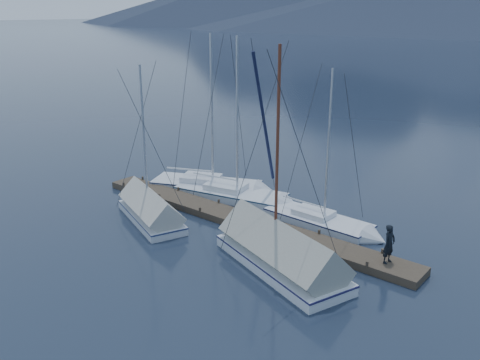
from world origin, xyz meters
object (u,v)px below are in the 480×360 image
Objects in this scene: person at (389,244)px; sailboat_open_right at (332,225)px; sailboat_open_left at (222,187)px; sailboat_covered_far at (148,210)px; sailboat_open_mid at (245,198)px; sailboat_covered_near at (273,252)px.

sailboat_open_right is at bearing 69.65° from person.
sailboat_open_left is 1.16× the size of sailboat_covered_far.
sailboat_open_mid is 1.15× the size of sailboat_covered_far.
sailboat_covered_near is 4.60m from person.
sailboat_open_mid is 5.96× the size of person.
person is at bearing -14.45° from sailboat_open_left.
sailboat_covered_far is at bearing -148.97° from sailboat_open_right.
person is at bearing -30.56° from sailboat_open_right.
person is at bearing -15.14° from sailboat_open_mid.
sailboat_covered_near is at bearing -35.46° from sailboat_open_left.
sailboat_covered_far is 5.18× the size of person.
sailboat_open_left is 1.17× the size of sailboat_open_right.
sailboat_covered_far is (-0.16, -5.37, 0.24)m from sailboat_open_left.
sailboat_open_left is at bearing 174.64° from sailboat_open_right.
sailboat_covered_near is 7.59m from sailboat_covered_far.
sailboat_open_mid reaches higher than sailboat_open_right.
sailboat_open_left is 2.14m from sailboat_open_mid.
sailboat_open_mid is 1.16× the size of sailboat_open_right.
sailboat_open_right is at bearing -5.36° from sailboat_open_left.
sailboat_open_mid is at bearing -11.34° from sailboat_open_left.
sailboat_open_mid is 5.49m from sailboat_open_right.
sailboat_open_right is 4.44m from person.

